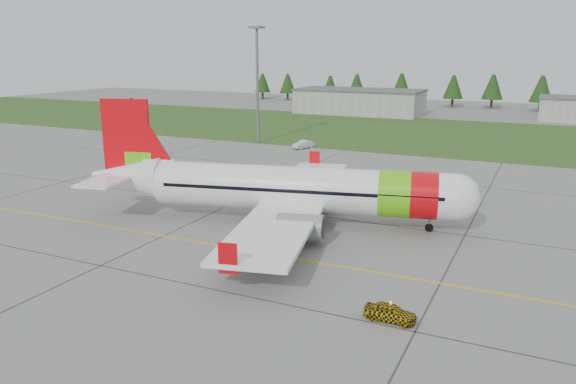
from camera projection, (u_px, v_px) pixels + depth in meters
The scene contains 9 objects.
ground at pixel (269, 301), 38.21m from camera, with size 320.00×320.00×0.00m, color gray.
aircraft at pixel (292, 189), 54.62m from camera, with size 38.48×36.12×11.81m.
follow_me_car at pixel (391, 296), 35.09m from camera, with size 1.34×1.13×3.32m, color gold.
service_van at pixel (303, 136), 95.83m from camera, with size 1.48×1.40×4.23m, color silver.
grass_strip at pixel (460, 136), 110.00m from camera, with size 320.00×50.00×0.03m, color #30561E.
taxi_guideline at pixel (314, 262), 45.22m from camera, with size 120.00×0.25×0.02m, color gold.
hangar_west at pixel (359, 102), 146.19m from camera, with size 32.00×14.00×6.00m, color #A8A8A3.
floodlight_mast at pixel (257, 87), 99.75m from camera, with size 0.50×0.50×20.00m, color slate.
treeline at pixel (493, 91), 157.78m from camera, with size 160.00×8.00×10.00m, color #1C3F14, non-canonical shape.
Camera 1 is at (16.21, -31.22, 16.74)m, focal length 35.00 mm.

